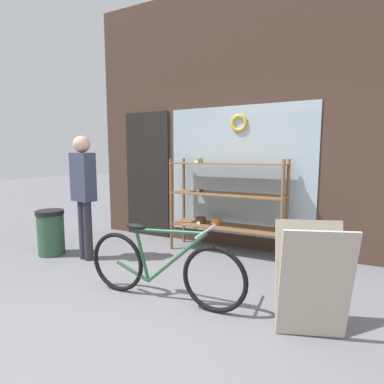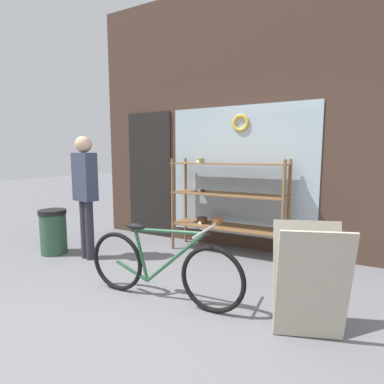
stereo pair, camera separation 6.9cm
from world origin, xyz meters
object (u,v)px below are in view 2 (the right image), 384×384
display_case (226,198)px  trash_bin (53,230)px  bicycle (160,267)px  sandwich_board (310,282)px  pedestrian (85,188)px

display_case → trash_bin: size_ratio=2.59×
bicycle → sandwich_board: bearing=-1.2°
bicycle → pedestrian: 1.73m
pedestrian → bicycle: bearing=-10.4°
trash_bin → pedestrian: bearing=6.7°
sandwich_board → display_case: bearing=110.0°
bicycle → trash_bin: bicycle is taller
bicycle → trash_bin: (-2.11, 0.46, 0.01)m
sandwich_board → pedestrian: 2.94m
display_case → sandwich_board: display_case is taller
trash_bin → sandwich_board: bearing=-7.2°
display_case → pedestrian: (-1.56, -1.10, 0.18)m
pedestrian → trash_bin: 0.86m
sandwich_board → trash_bin: size_ratio=1.39×
bicycle → sandwich_board: 1.34m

